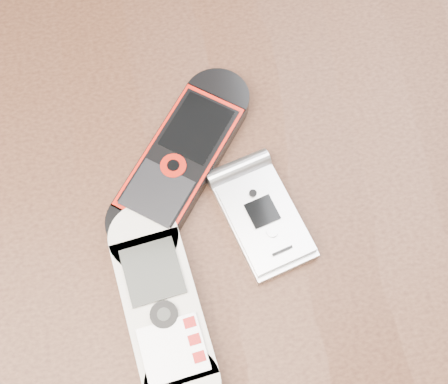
{
  "coord_description": "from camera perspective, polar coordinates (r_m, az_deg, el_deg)",
  "views": [
    {
      "loc": [
        -0.02,
        -0.17,
        1.18
      ],
      "look_at": [
        0.01,
        0.0,
        0.76
      ],
      "focal_mm": 50.0,
      "sensor_mm": 36.0,
      "label": 1
    }
  ],
  "objects": [
    {
      "name": "table",
      "position": [
        0.57,
        -0.5,
        -4.5
      ],
      "size": [
        1.2,
        0.8,
        0.75
      ],
      "color": "black",
      "rests_on": "ground"
    },
    {
      "name": "ground",
      "position": [
        1.2,
        -0.24,
        -13.94
      ],
      "size": [
        4.0,
        4.0,
        0.0
      ],
      "primitive_type": "plane",
      "color": "#472B19",
      "rests_on": "ground"
    },
    {
      "name": "motorola_razr",
      "position": [
        0.45,
        3.61,
        -2.36
      ],
      "size": [
        0.07,
        0.1,
        0.01
      ],
      "primitive_type": "cube",
      "rotation": [
        0.0,
        0.0,
        0.27
      ],
      "color": "silver",
      "rests_on": "table"
    },
    {
      "name": "nokia_black_red",
      "position": [
        0.47,
        -3.98,
        3.0
      ],
      "size": [
        0.14,
        0.16,
        0.02
      ],
      "primitive_type": "cube",
      "rotation": [
        0.0,
        0.0,
        -0.64
      ],
      "color": "black",
      "rests_on": "table"
    },
    {
      "name": "nokia_white",
      "position": [
        0.44,
        -5.62,
        -10.58
      ],
      "size": [
        0.07,
        0.16,
        0.02
      ],
      "primitive_type": "cube",
      "rotation": [
        0.0,
        0.0,
        0.14
      ],
      "color": "beige",
      "rests_on": "table"
    }
  ]
}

